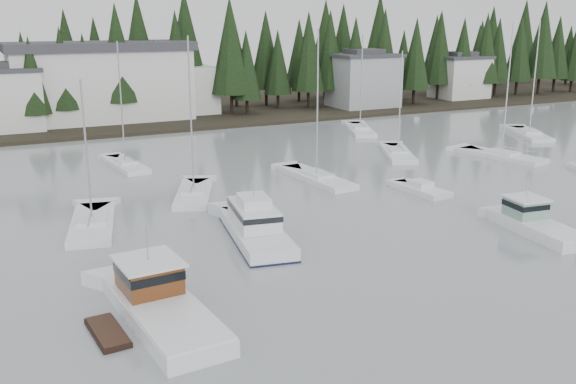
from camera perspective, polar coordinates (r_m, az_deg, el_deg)
name	(u,v)px	position (r m, az deg, el deg)	size (l,w,h in m)	color
far_shore_land	(118,108)	(111.24, -14.92, 7.19)	(240.00, 54.00, 1.00)	black
conifer_treeline	(133,117)	(100.60, -13.60, 6.46)	(200.00, 22.00, 20.00)	black
house_west	(4,98)	(90.69, -23.96, 7.63)	(9.54, 7.42, 8.75)	silver
house_east_a	(363,79)	(106.75, 6.71, 9.92)	(10.60, 8.48, 9.25)	#999EA0
house_east_b	(460,76)	(121.67, 15.03, 9.92)	(9.54, 7.42, 8.25)	silver
harbor_inn	(116,82)	(95.73, -15.05, 9.43)	(29.50, 11.50, 10.90)	silver
lobster_boat_brown	(158,308)	(33.39, -11.47, -10.05)	(5.69, 10.41, 5.04)	white
cabin_cruiser_center	(255,229)	(44.10, -2.93, -3.27)	(5.02, 10.81, 4.47)	white
lobster_boat_teal	(535,225)	(48.47, 21.10, -2.77)	(3.75, 8.13, 4.36)	white
sailboat_2	(360,131)	(86.27, 6.41, 5.43)	(6.63, 10.59, 13.07)	white
sailboat_3	(194,196)	(54.90, -8.35, -0.31)	(6.00, 9.20, 13.83)	white
sailboat_4	(398,155)	(71.56, 9.72, 3.27)	(6.65, 9.72, 11.82)	white
sailboat_5	(501,157)	(73.09, 18.45, 2.96)	(4.76, 10.07, 14.87)	white
sailboat_6	(317,179)	(59.84, 2.56, 1.14)	(3.19, 10.22, 14.30)	white
sailboat_7	(529,135)	(87.96, 20.62, 4.74)	(6.99, 10.18, 14.87)	white
sailboat_10	(93,226)	(48.64, -16.97, -2.92)	(5.05, 9.94, 11.15)	white
sailboat_11	(126,166)	(67.12, -14.24, 2.24)	(3.21, 8.93, 13.03)	white
runabout_1	(420,191)	(56.81, 11.68, 0.11)	(2.60, 5.90, 1.42)	white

